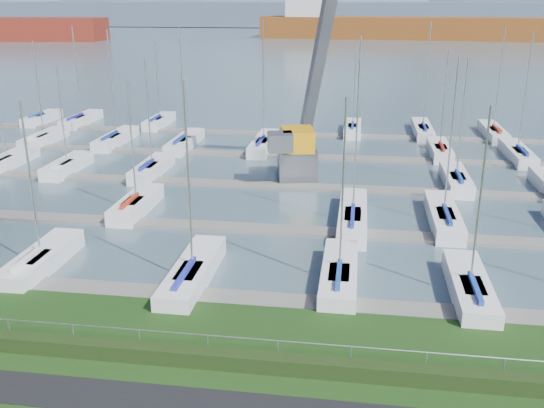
# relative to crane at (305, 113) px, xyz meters

# --- Properties ---
(path) EXTENTS (160.00, 2.00, 0.04)m
(path) POSITION_rel_crane_xyz_m (-0.28, -32.32, -5.32)
(path) COLOR black
(path) RESTS_ON grass
(water) EXTENTS (800.00, 540.00, 0.20)m
(water) POSITION_rel_crane_xyz_m (-0.28, 230.68, -5.73)
(water) COLOR #495F6B
(hedge) EXTENTS (80.00, 0.70, 0.70)m
(hedge) POSITION_rel_crane_xyz_m (-0.28, -29.72, -4.98)
(hedge) COLOR #1E2F11
(hedge) RESTS_ON grass
(fence) EXTENTS (80.00, 0.04, 0.04)m
(fence) POSITION_rel_crane_xyz_m (-0.28, -29.32, -4.13)
(fence) COLOR #9A9DA3
(fence) RESTS_ON grass
(foothill) EXTENTS (900.00, 80.00, 12.00)m
(foothill) POSITION_rel_crane_xyz_m (-0.28, 300.68, 0.67)
(foothill) COLOR #4A586C
(foothill) RESTS_ON water
(docks) EXTENTS (90.00, 41.60, 0.25)m
(docks) POSITION_rel_crane_xyz_m (-0.28, -3.32, -5.55)
(docks) COLOR slate
(docks) RESTS_ON water
(crane) EXTENTS (6.72, 13.18, 22.35)m
(crane) POSITION_rel_crane_xyz_m (0.00, 0.00, 0.00)
(crane) COLOR #56585D
(crane) RESTS_ON water
(cargo_ship_mid) EXTENTS (110.99, 27.19, 21.50)m
(cargo_ship_mid) POSITION_rel_crane_xyz_m (16.70, 188.70, -1.87)
(cargo_ship_mid) COLOR brown
(cargo_ship_mid) RESTS_ON water
(sailboat_fleet) EXTENTS (74.99, 49.93, 13.77)m
(sailboat_fleet) POSITION_rel_crane_xyz_m (-0.03, -1.36, 0.12)
(sailboat_fleet) COLOR #9E2615
(sailboat_fleet) RESTS_ON water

